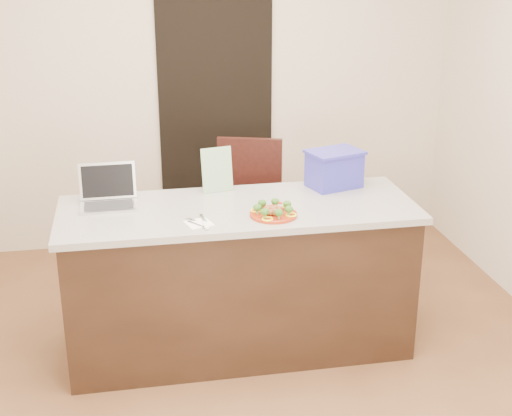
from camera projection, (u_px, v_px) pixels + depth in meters
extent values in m
plane|color=brown|center=(246.00, 367.00, 4.20)|extent=(4.00, 4.00, 0.00)
plane|color=beige|center=(202.00, 78.00, 5.56)|extent=(4.00, 0.00, 4.00)
plane|color=beige|center=(373.00, 347.00, 1.88)|extent=(4.00, 0.00, 4.00)
cube|color=black|center=(216.00, 122.00, 5.68)|extent=(0.90, 0.02, 2.00)
cube|color=black|center=(239.00, 281.00, 4.27)|extent=(2.00, 0.70, 0.88)
cube|color=beige|center=(238.00, 210.00, 4.11)|extent=(2.06, 0.76, 0.04)
cylinder|color=#98260D|center=(273.00, 215.00, 3.96)|extent=(0.26, 0.26, 0.02)
torus|color=#98260D|center=(273.00, 214.00, 3.96)|extent=(0.26, 0.26, 0.01)
sphere|color=brown|center=(273.00, 210.00, 3.95)|extent=(0.04, 0.04, 0.04)
sphere|color=brown|center=(278.00, 209.00, 3.97)|extent=(0.04, 0.04, 0.04)
sphere|color=brown|center=(275.00, 208.00, 3.98)|extent=(0.04, 0.04, 0.04)
sphere|color=brown|center=(271.00, 208.00, 3.98)|extent=(0.04, 0.04, 0.04)
sphere|color=brown|center=(268.00, 209.00, 3.97)|extent=(0.04, 0.04, 0.04)
sphere|color=brown|center=(267.00, 210.00, 3.95)|extent=(0.04, 0.04, 0.04)
sphere|color=brown|center=(268.00, 211.00, 3.93)|extent=(0.04, 0.04, 0.04)
sphere|color=brown|center=(272.00, 212.00, 3.92)|extent=(0.04, 0.04, 0.04)
sphere|color=brown|center=(275.00, 212.00, 3.92)|extent=(0.04, 0.04, 0.04)
sphere|color=brown|center=(279.00, 211.00, 3.93)|extent=(0.04, 0.04, 0.04)
ellipsoid|color=#214C14|center=(257.00, 208.00, 3.94)|extent=(0.05, 0.05, 0.04)
ellipsoid|color=#214C14|center=(265.00, 212.00, 3.88)|extent=(0.05, 0.05, 0.04)
ellipsoid|color=#214C14|center=(279.00, 213.00, 3.87)|extent=(0.05, 0.05, 0.04)
ellipsoid|color=#214C14|center=(289.00, 209.00, 3.92)|extent=(0.05, 0.05, 0.04)
ellipsoid|color=#214C14|center=(287.00, 204.00, 3.99)|extent=(0.05, 0.05, 0.04)
ellipsoid|color=#214C14|center=(275.00, 202.00, 4.03)|extent=(0.05, 0.05, 0.04)
ellipsoid|color=#214C14|center=(262.00, 203.00, 4.01)|extent=(0.05, 0.05, 0.04)
torus|color=#F9FD1A|center=(256.00, 210.00, 3.99)|extent=(0.06, 0.06, 0.01)
torus|color=#F9FD1A|center=(267.00, 219.00, 3.87)|extent=(0.06, 0.06, 0.01)
torus|color=#F9FD1A|center=(291.00, 215.00, 3.92)|extent=(0.06, 0.06, 0.01)
torus|color=#F9FD1A|center=(279.00, 206.00, 4.05)|extent=(0.06, 0.06, 0.01)
cube|color=white|center=(199.00, 223.00, 3.85)|extent=(0.16, 0.16, 0.01)
cube|color=silver|center=(195.00, 224.00, 3.83)|extent=(0.09, 0.11, 0.00)
cube|color=silver|center=(194.00, 219.00, 3.89)|extent=(0.06, 0.06, 0.00)
cube|color=white|center=(205.00, 225.00, 3.81)|extent=(0.03, 0.10, 0.01)
cube|color=silver|center=(203.00, 218.00, 3.91)|extent=(0.03, 0.13, 0.00)
cylinder|color=white|center=(280.00, 209.00, 4.00)|extent=(0.03, 0.03, 0.04)
cylinder|color=white|center=(280.00, 204.00, 3.99)|extent=(0.02, 0.02, 0.01)
cylinder|color=red|center=(280.00, 203.00, 3.99)|extent=(0.02, 0.02, 0.01)
cylinder|color=red|center=(280.00, 209.00, 4.00)|extent=(0.03, 0.03, 0.02)
cube|color=#B7B8BC|center=(109.00, 206.00, 4.09)|extent=(0.33, 0.23, 0.01)
cube|color=#B7B8BC|center=(107.00, 181.00, 4.16)|extent=(0.32, 0.06, 0.21)
cube|color=black|center=(107.00, 181.00, 4.15)|extent=(0.30, 0.05, 0.18)
cube|color=#27282A|center=(109.00, 205.00, 4.08)|extent=(0.28, 0.16, 0.00)
cube|color=silver|center=(217.00, 170.00, 4.31)|extent=(0.20, 0.08, 0.27)
cube|color=#2E2DA3|center=(334.00, 170.00, 4.40)|extent=(0.35, 0.29, 0.21)
cube|color=#2E2DA3|center=(335.00, 152.00, 4.36)|extent=(0.38, 0.32, 0.02)
cube|color=#34130F|center=(255.00, 222.00, 5.03)|extent=(0.58, 0.58, 0.04)
cube|color=#34130F|center=(250.00, 174.00, 5.12)|extent=(0.46, 0.18, 0.53)
cylinder|color=#34130F|center=(232.00, 268.00, 4.90)|extent=(0.04, 0.04, 0.50)
cylinder|color=#34130F|center=(288.00, 263.00, 4.97)|extent=(0.04, 0.04, 0.50)
cylinder|color=#34130F|center=(224.00, 245.00, 5.27)|extent=(0.04, 0.04, 0.50)
cylinder|color=#34130F|center=(276.00, 241.00, 5.33)|extent=(0.04, 0.04, 0.50)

